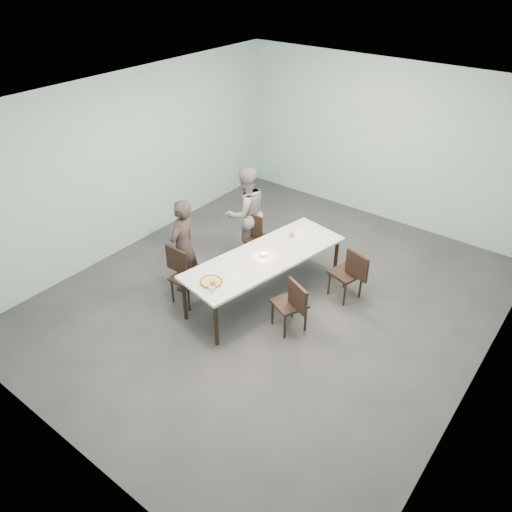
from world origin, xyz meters
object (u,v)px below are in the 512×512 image
Objects in this scene: chair_far_right at (350,272)px; beer_glass at (213,285)px; pizza at (211,282)px; amber_tumbler at (292,235)px; chair_far_left at (257,235)px; chair_near_right at (293,302)px; table at (265,259)px; tealight at (263,255)px; diner_near at (183,246)px; chair_near_left at (183,272)px; diner_far at (246,213)px; side_plate at (238,277)px; water_tumbler at (212,289)px.

chair_far_right is 5.80× the size of beer_glass.
beer_glass is at bearing -38.38° from pizza.
chair_far_right is 1.08m from amber_tumbler.
chair_far_left and chair_near_right have the same top height.
pizza is at bearing -99.71° from table.
tealight reaches higher than pizza.
diner_near is (-1.15, -0.54, 0.07)m from table.
table is 1.24m from chair_near_left.
tealight is at bearing 69.81° from diner_far.
chair_near_left reaches higher than tealight.
chair_far_left is 1.84m from pizza.
tealight is (-1.06, -0.76, 0.27)m from chair_far_right.
diner_near is (-0.22, 0.25, 0.26)m from chair_near_left.
amber_tumbler is at bearing -30.92° from chair_near_right.
beer_glass is 2.68× the size of tealight.
amber_tumbler reaches higher than pizza.
diner_far is at bearing 114.97° from pizza.
table is 0.68m from side_plate.
chair_near_left is 0.42m from diner_near.
water_tumbler is (-1.08, -1.88, 0.29)m from chair_far_right.
chair_near_left reaches higher than water_tumbler.
diner_far is (-1.02, 0.83, 0.11)m from table.
side_plate is at bearing -58.14° from chair_far_left.
table is at bearing 40.15° from chair_near_left.
tealight is (-0.01, -0.02, 0.08)m from table.
chair_near_left and chair_near_right have the same top height.
table is 1.32m from diner_far.
table is at bearing 103.64° from diner_near.
diner_near is at bearing 155.24° from pizza.
chair_near_right is at bearing 12.59° from chair_near_left.
chair_near_right is 5.80× the size of beer_glass.
table is 0.90m from chair_near_right.
beer_glass is at bearing 51.80° from diner_near.
chair_far_left is 1.07m from tealight.
diner_far is 1.32m from tealight.
amber_tumbler is at bearing 91.12° from side_plate.
chair_far_right is at bearing 59.23° from beer_glass.
chair_far_left is at bearing 107.33° from pizza.
table is at bearing -3.59° from chair_near_right.
pizza is 0.20m from water_tumbler.
diner_near is 27.19× the size of tealight.
chair_near_left is 9.67× the size of water_tumbler.
chair_near_left is 4.83× the size of side_plate.
water_tumbler is (0.68, -1.88, 0.29)m from chair_far_left.
tealight is 0.71m from amber_tumbler.
water_tumbler is at bearing -91.22° from amber_tumbler.
diner_far is 17.77× the size of water_tumbler.
water_tumbler is (0.01, -0.04, -0.03)m from beer_glass.
diner_near is at bearing 151.97° from water_tumbler.
diner_near is at bearing 46.54° from chair_far_right.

